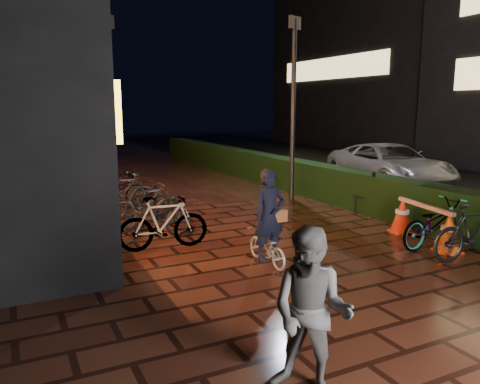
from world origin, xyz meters
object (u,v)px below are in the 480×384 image
traffic_barrier (424,223)px  cyclist (268,230)px  van (389,165)px  cart_assembly (368,191)px  bystander_person (311,313)px

traffic_barrier → cyclist: bearing=177.3°
van → cyclist: cyclist is taller
van → cart_assembly: size_ratio=4.56×
van → cart_assembly: (-3.50, -2.91, -0.14)m
traffic_barrier → cart_assembly: size_ratio=1.69×
traffic_barrier → cart_assembly: bearing=73.4°
cyclist → cart_assembly: 4.82m
bystander_person → traffic_barrier: 5.92m
cyclist → cart_assembly: bearing=28.5°
bystander_person → traffic_barrier: (4.97, 3.19, -0.43)m
cyclist → traffic_barrier: (3.50, -0.17, -0.23)m
cyclist → van: bearing=34.0°
bystander_person → van: (9.21, 8.56, -0.10)m
bystander_person → cyclist: size_ratio=0.98×
cyclist → traffic_barrier: size_ratio=0.87×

